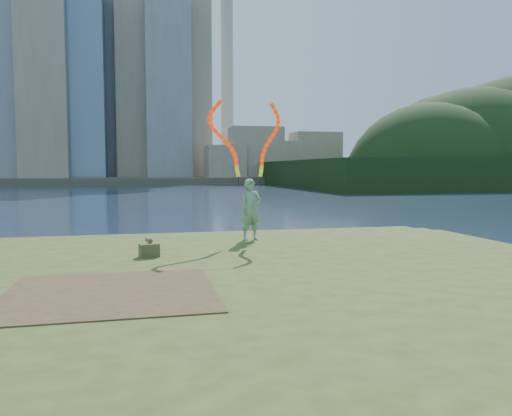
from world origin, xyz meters
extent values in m
plane|color=#18243C|center=(0.00, 0.00, 0.00)|extent=(320.00, 320.00, 0.00)
cube|color=#384719|center=(0.00, -2.50, 0.15)|extent=(20.00, 18.00, 0.30)
cube|color=#384719|center=(0.00, -2.20, 0.40)|extent=(17.00, 15.00, 0.30)
cube|color=#384719|center=(0.00, -2.00, 0.65)|extent=(14.00, 12.00, 0.30)
cube|color=#47331E|center=(-2.20, -3.20, 0.81)|extent=(3.20, 3.00, 0.02)
cube|color=#464233|center=(0.00, 95.00, 0.60)|extent=(320.00, 40.00, 1.20)
cylinder|color=silver|center=(18.00, 102.00, 30.20)|extent=(2.80, 2.80, 58.00)
cube|color=black|center=(55.00, 60.00, 2.00)|extent=(70.00, 42.00, 4.00)
imported|color=#1E6F3B|center=(1.18, 1.94, 1.63)|extent=(0.69, 0.54, 1.66)
cylinder|color=black|center=(0.86, 1.97, 2.38)|extent=(0.02, 0.02, 0.30)
cylinder|color=black|center=(1.50, 2.13, 2.38)|extent=(0.02, 0.02, 0.30)
cube|color=#444226|center=(-1.55, -0.06, 0.95)|extent=(0.46, 0.37, 0.29)
cylinder|color=#444226|center=(-1.55, 0.13, 1.14)|extent=(0.17, 0.29, 0.10)
camera|label=1|loc=(-1.73, -11.15, 2.72)|focal=35.00mm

